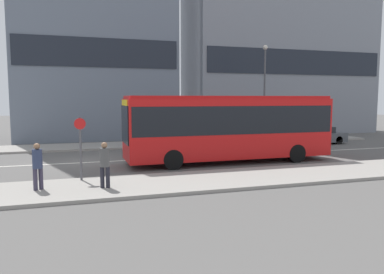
{
  "coord_description": "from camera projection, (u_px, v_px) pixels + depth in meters",
  "views": [
    {
      "loc": [
        -0.56,
        -20.16,
        3.35
      ],
      "look_at": [
        5.23,
        -1.81,
        1.36
      ],
      "focal_mm": 35.0,
      "sensor_mm": 36.0,
      "label": 1
    }
  ],
  "objects": [
    {
      "name": "ground_plane",
      "position": [
        87.0,
        162.0,
        19.64
      ],
      "size": [
        120.0,
        120.0,
        0.0
      ],
      "primitive_type": "plane",
      "color": "#595654"
    },
    {
      "name": "sidewalk_near",
      "position": [
        93.0,
        188.0,
        13.7
      ],
      "size": [
        44.0,
        3.5,
        0.13
      ],
      "color": "gray",
      "rests_on": "ground_plane"
    },
    {
      "name": "sidewalk_far",
      "position": [
        84.0,
        147.0,
        25.56
      ],
      "size": [
        44.0,
        3.5,
        0.13
      ],
      "color": "gray",
      "rests_on": "ground_plane"
    },
    {
      "name": "lane_centerline",
      "position": [
        87.0,
        162.0,
        19.64
      ],
      "size": [
        41.8,
        0.16,
        0.01
      ],
      "color": "silver",
      "rests_on": "ground_plane"
    },
    {
      "name": "apartment_block_right_tower",
      "position": [
        280.0,
        9.0,
        36.2
      ],
      "size": [
        18.21,
        6.72,
        23.98
      ],
      "color": "gray",
      "rests_on": "ground_plane"
    },
    {
      "name": "city_bus",
      "position": [
        229.0,
        124.0,
        19.57
      ],
      "size": [
        10.84,
        2.64,
        3.48
      ],
      "rotation": [
        0.0,
        0.0,
        0.0
      ],
      "color": "red",
      "rests_on": "ground_plane"
    },
    {
      "name": "parked_car_0",
      "position": [
        262.0,
        137.0,
        26.28
      ],
      "size": [
        3.94,
        1.84,
        1.42
      ],
      "color": "navy",
      "rests_on": "ground_plane"
    },
    {
      "name": "parked_car_1",
      "position": [
        318.0,
        136.0,
        27.71
      ],
      "size": [
        3.99,
        1.73,
        1.27
      ],
      "color": "#4C5156",
      "rests_on": "ground_plane"
    },
    {
      "name": "pedestrian_near_stop",
      "position": [
        37.0,
        164.0,
        13.15
      ],
      "size": [
        0.34,
        0.34,
        1.66
      ],
      "rotation": [
        0.0,
        0.0,
        0.47
      ],
      "color": "#383347",
      "rests_on": "sidewalk_near"
    },
    {
      "name": "pedestrian_down_pavement",
      "position": [
        105.0,
        162.0,
        13.45
      ],
      "size": [
        0.34,
        0.34,
        1.67
      ],
      "rotation": [
        0.0,
        0.0,
        2.86
      ],
      "color": "#23232D",
      "rests_on": "sidewalk_near"
    },
    {
      "name": "bus_stop_sign",
      "position": [
        80.0,
        143.0,
        14.66
      ],
      "size": [
        0.44,
        0.12,
        2.51
      ],
      "color": "#4C4C51",
      "rests_on": "sidewalk_near"
    },
    {
      "name": "street_lamp",
      "position": [
        265.0,
        83.0,
        28.48
      ],
      "size": [
        0.36,
        0.36,
        7.24
      ],
      "color": "#4C4C51",
      "rests_on": "sidewalk_far"
    }
  ]
}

